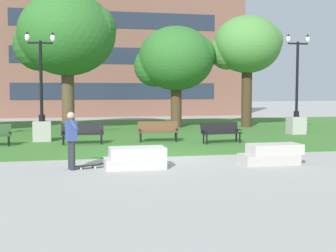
{
  "coord_description": "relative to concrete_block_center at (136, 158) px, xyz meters",
  "views": [
    {
      "loc": [
        -2.97,
        -15.91,
        2.37
      ],
      "look_at": [
        0.28,
        -1.4,
        1.2
      ],
      "focal_mm": 50.0,
      "sensor_mm": 36.0,
      "label": 1
    }
  ],
  "objects": [
    {
      "name": "tree_far_right",
      "position": [
        9.05,
        13.74,
        4.75
      ],
      "size": [
        4.39,
        4.18,
        6.91
      ],
      "color": "#42301E",
      "rests_on": "grass_lawn"
    },
    {
      "name": "park_bench_far_right",
      "position": [
        -1.32,
        6.5,
        0.23
      ],
      "size": [
        1.82,
        0.62,
        0.9
      ],
      "color": "black",
      "rests_on": "grass_lawn"
    },
    {
      "name": "park_bench_far_left",
      "position": [
        4.61,
        5.6,
        0.23
      ],
      "size": [
        1.86,
        0.77,
        0.9
      ],
      "color": "black",
      "rests_on": "grass_lawn"
    },
    {
      "name": "lamp_post_center",
      "position": [
        9.87,
        8.72,
        0.77
      ],
      "size": [
        1.32,
        0.8,
        5.22
      ],
      "color": "#ADA89E",
      "rests_on": "grass_lawn"
    },
    {
      "name": "tree_far_left",
      "position": [
        -1.9,
        13.85,
        5.11
      ],
      "size": [
        5.83,
        5.55,
        7.84
      ],
      "color": "brown",
      "rests_on": "grass_lawn"
    },
    {
      "name": "person_skateboarder",
      "position": [
        -1.89,
        0.17,
        0.67
      ],
      "size": [
        0.4,
        1.56,
        1.71
      ],
      "color": "#28282D",
      "rests_on": "ground"
    },
    {
      "name": "ground_plane",
      "position": [
        0.88,
        2.14,
        -0.31
      ],
      "size": [
        140.0,
        140.0,
        0.0
      ],
      "primitive_type": "plane",
      "color": "#A3A09B"
    },
    {
      "name": "grass_lawn",
      "position": [
        0.88,
        12.14,
        -0.3
      ],
      "size": [
        40.0,
        20.0,
        0.02
      ],
      "primitive_type": "cube",
      "color": "#3D752D",
      "rests_on": "ground"
    },
    {
      "name": "lamp_post_left",
      "position": [
        -3.06,
        8.12,
        0.71
      ],
      "size": [
        1.32,
        0.8,
        4.92
      ],
      "color": "#ADA89E",
      "rests_on": "grass_lawn"
    },
    {
      "name": "skateboard",
      "position": [
        -1.44,
        0.28,
        -0.22
      ],
      "size": [
        1.04,
        0.46,
        0.14
      ],
      "color": "black",
      "rests_on": "ground"
    },
    {
      "name": "tree_near_right",
      "position": [
        4.62,
        14.19,
        3.87
      ],
      "size": [
        4.83,
        4.6,
        6.18
      ],
      "color": "#4C3823",
      "rests_on": "grass_lawn"
    },
    {
      "name": "park_bench_near_right",
      "position": [
        2.05,
        6.77,
        0.23
      ],
      "size": [
        1.84,
        0.7,
        0.9
      ],
      "color": "brown",
      "rests_on": "grass_lawn"
    },
    {
      "name": "building_facade_distant",
      "position": [
        2.35,
        26.64,
        6.09
      ],
      "size": [
        23.18,
        1.03,
        12.81
      ],
      "color": "brown",
      "rests_on": "ground"
    },
    {
      "name": "concrete_block_center",
      "position": [
        0.0,
        0.0,
        0.0
      ],
      "size": [
        1.81,
        0.9,
        0.64
      ],
      "color": "#BCB7B2",
      "rests_on": "ground"
    },
    {
      "name": "concrete_block_left",
      "position": [
        4.33,
        -0.12,
        0.0
      ],
      "size": [
        1.92,
        0.9,
        0.64
      ],
      "color": "#B2ADA3",
      "rests_on": "ground"
    }
  ]
}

